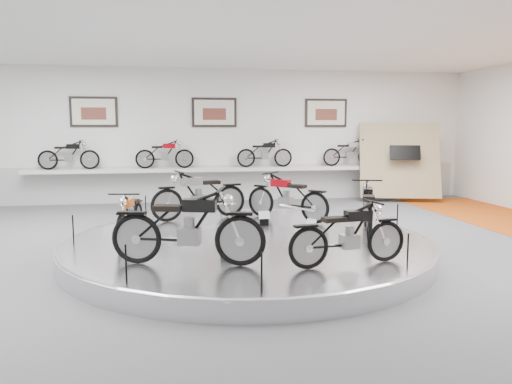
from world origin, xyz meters
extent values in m
plane|color=#575759|center=(0.00, 0.00, 0.00)|extent=(16.00, 16.00, 0.00)
plane|color=white|center=(0.00, 0.00, 4.00)|extent=(16.00, 16.00, 0.00)
plane|color=white|center=(0.00, 7.00, 2.00)|extent=(16.00, 0.00, 16.00)
cube|color=#BCBCBA|center=(0.00, 6.98, 0.55)|extent=(15.68, 0.04, 1.10)
cylinder|color=silver|center=(0.00, 0.30, 0.15)|extent=(6.40, 6.40, 0.30)
torus|color=#B2B2BA|center=(0.00, 0.30, 0.27)|extent=(6.40, 6.40, 0.10)
cube|color=silver|center=(0.00, 6.70, 1.00)|extent=(11.00, 0.55, 0.10)
cube|color=silver|center=(-3.50, 6.96, 2.70)|extent=(1.35, 0.06, 0.88)
cube|color=silver|center=(0.00, 6.96, 2.70)|extent=(1.35, 0.06, 0.88)
cube|color=silver|center=(3.50, 6.96, 2.70)|extent=(1.35, 0.06, 0.88)
cube|color=tan|center=(5.60, 6.10, 1.25)|extent=(2.56, 1.52, 2.30)
camera|label=1|loc=(-1.29, -8.24, 2.25)|focal=35.00mm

